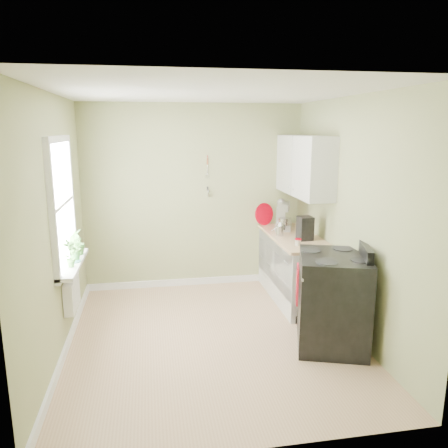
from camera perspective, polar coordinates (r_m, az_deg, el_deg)
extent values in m
cube|color=tan|center=(5.15, -1.53, -14.80)|extent=(3.20, 3.60, 0.02)
cube|color=white|center=(4.60, -1.73, 16.95)|extent=(3.20, 3.60, 0.02)
cube|color=#9A9F6C|center=(6.46, -3.95, 3.51)|extent=(3.20, 0.02, 2.70)
cube|color=#9A9F6C|center=(4.74, -21.26, -0.57)|extent=(0.02, 3.60, 2.70)
cube|color=#9A9F6C|center=(5.17, 16.34, 0.79)|extent=(0.02, 3.60, 2.70)
cube|color=silver|center=(6.17, 9.15, -5.78)|extent=(0.60, 1.60, 0.87)
cube|color=tan|center=(6.05, 9.20, -1.69)|extent=(0.64, 1.60, 0.04)
cube|color=silver|center=(6.03, 10.43, 7.49)|extent=(0.35, 1.40, 0.80)
cube|color=white|center=(4.99, -20.56, 2.44)|extent=(0.02, 1.00, 1.30)
cube|color=white|center=(4.92, -20.94, 10.32)|extent=(0.06, 1.14, 0.07)
cube|color=white|center=(5.14, -19.76, -5.09)|extent=(0.06, 1.14, 0.07)
cube|color=white|center=(4.99, -20.33, 2.45)|extent=(0.04, 1.00, 0.04)
cube|color=white|center=(5.12, -19.11, -4.92)|extent=(0.18, 1.14, 0.04)
cube|color=white|center=(5.19, -19.27, -8.57)|extent=(0.12, 0.50, 0.35)
cylinder|color=tan|center=(6.39, -2.19, 8.22)|extent=(0.02, 0.02, 0.10)
cylinder|color=silver|center=(6.40, -2.18, 7.15)|extent=(0.01, 0.01, 0.16)
cylinder|color=silver|center=(6.44, -2.15, 4.14)|extent=(0.01, 0.14, 0.14)
cube|color=black|center=(4.97, 14.00, -9.84)|extent=(0.94, 1.02, 0.99)
cube|color=black|center=(4.80, 14.31, -4.18)|extent=(0.94, 1.02, 0.03)
cube|color=black|center=(4.92, 17.77, -3.14)|extent=(0.32, 0.82, 0.15)
cylinder|color=#B2B2B7|center=(4.70, 10.10, -5.93)|extent=(0.23, 0.66, 0.02)
cube|color=#A81322|center=(4.86, 9.56, -7.76)|extent=(0.09, 0.24, 0.42)
cube|color=#B2B2B7|center=(6.37, 7.78, -0.34)|extent=(0.32, 0.38, 0.09)
cube|color=#B2B2B7|center=(6.47, 7.45, 1.24)|extent=(0.15, 0.13, 0.24)
cube|color=#B2B2B7|center=(6.33, 7.80, 2.27)|extent=(0.26, 0.36, 0.11)
sphere|color=#B2B2B7|center=(6.44, 7.49, 2.74)|extent=(0.13, 0.13, 0.13)
cylinder|color=silver|center=(6.30, 7.97, 0.11)|extent=(0.18, 0.18, 0.15)
cylinder|color=silver|center=(6.00, 7.33, -0.85)|extent=(0.10, 0.10, 0.14)
cone|color=silver|center=(5.98, 7.35, 0.00)|extent=(0.10, 0.10, 0.04)
cylinder|color=silver|center=(5.97, 6.63, -0.65)|extent=(0.10, 0.02, 0.08)
cube|color=black|center=(5.81, 10.54, -0.54)|extent=(0.19, 0.20, 0.31)
cylinder|color=black|center=(5.82, 10.26, -1.44)|extent=(0.10, 0.10, 0.11)
cylinder|color=#BC0014|center=(6.61, 5.27, 1.30)|extent=(0.33, 0.19, 0.34)
cylinder|color=beige|center=(5.54, 9.64, -2.38)|extent=(0.07, 0.07, 0.07)
cylinder|color=#BC0014|center=(5.53, 9.66, -1.95)|extent=(0.08, 0.08, 0.01)
imported|color=#407830|center=(4.89, -19.48, -3.63)|extent=(0.18, 0.20, 0.31)
imported|color=#407830|center=(5.15, -19.00, -2.90)|extent=(0.20, 0.21, 0.29)
imported|color=#407830|center=(5.36, -18.66, -2.22)|extent=(0.19, 0.19, 0.31)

